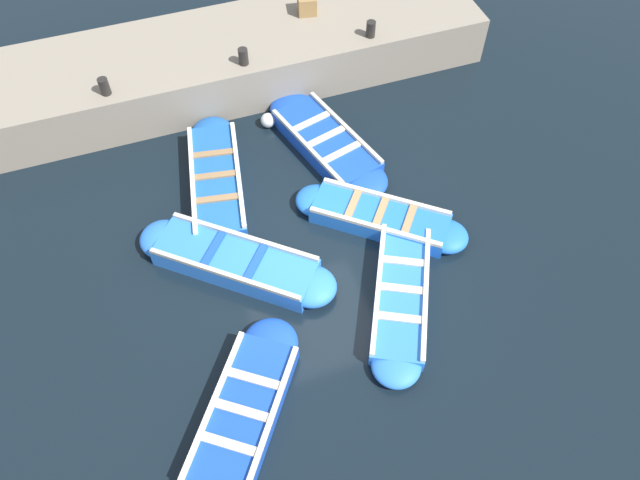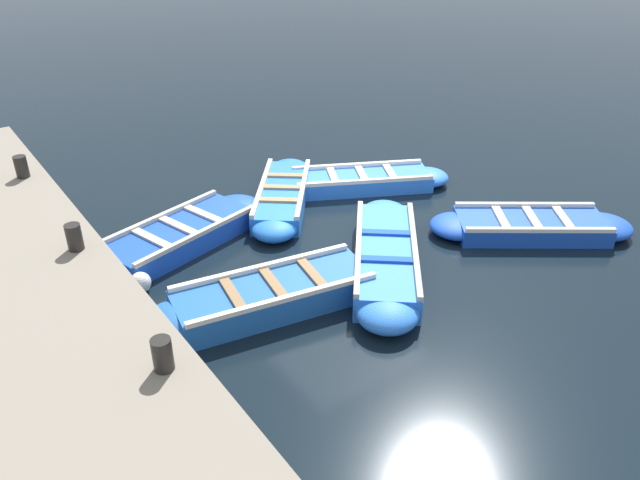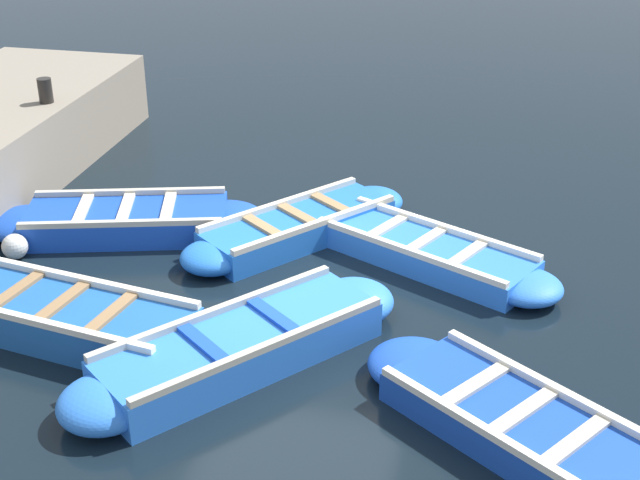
# 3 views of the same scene
# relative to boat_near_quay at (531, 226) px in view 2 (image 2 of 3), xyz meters

# --- Properties ---
(ground_plane) EXTENTS (120.00, 120.00, 0.00)m
(ground_plane) POSITION_rel_boat_near_quay_xyz_m (-2.56, 1.95, -0.15)
(ground_plane) COLOR black
(boat_near_quay) EXTENTS (3.29, 2.73, 0.36)m
(boat_near_quay) POSITION_rel_boat_near_quay_xyz_m (0.00, 0.00, 0.00)
(boat_near_quay) COLOR #1947B7
(boat_near_quay) RESTS_ON ground
(boat_outer_left) EXTENTS (3.05, 3.42, 0.45)m
(boat_outer_left) POSITION_rel_boat_near_quay_xyz_m (-2.70, 0.60, 0.04)
(boat_outer_left) COLOR blue
(boat_outer_left) RESTS_ON ground
(boat_alongside) EXTENTS (3.63, 1.86, 0.40)m
(boat_alongside) POSITION_rel_boat_near_quay_xyz_m (-4.97, 3.10, 0.02)
(boat_alongside) COLOR #1947B7
(boat_alongside) RESTS_ON ground
(boat_centre) EXTENTS (3.47, 2.30, 0.36)m
(boat_centre) POSITION_rel_boat_near_quay_xyz_m (-1.17, 3.10, -0.00)
(boat_centre) COLOR blue
(boat_centre) RESTS_ON ground
(boat_mid_row) EXTENTS (2.68, 3.07, 0.39)m
(boat_mid_row) POSITION_rel_boat_near_quay_xyz_m (-2.80, 3.39, 0.02)
(boat_mid_row) COLOR blue
(boat_mid_row) RESTS_ON ground
(boat_bow_out) EXTENTS (3.77, 1.49, 0.45)m
(boat_bow_out) POSITION_rel_boat_near_quay_xyz_m (-4.63, 0.72, 0.04)
(boat_bow_out) COLOR #1E59AD
(boat_bow_out) RESTS_ON ground
(quay_wall) EXTENTS (2.57, 10.98, 1.09)m
(quay_wall) POSITION_rel_boat_near_quay_xyz_m (-7.74, 1.95, 0.40)
(quay_wall) COLOR gray
(quay_wall) RESTS_ON ground
(bollard_north) EXTENTS (0.20, 0.20, 0.35)m
(bollard_north) POSITION_rel_boat_near_quay_xyz_m (-6.81, -0.84, 1.12)
(bollard_north) COLOR black
(bollard_north) RESTS_ON quay_wall
(bollard_mid_north) EXTENTS (0.20, 0.20, 0.35)m
(bollard_mid_north) POSITION_rel_boat_near_quay_xyz_m (-6.81, 1.95, 1.12)
(bollard_mid_north) COLOR black
(bollard_mid_north) RESTS_ON quay_wall
(bollard_mid_south) EXTENTS (0.20, 0.20, 0.35)m
(bollard_mid_south) POSITION_rel_boat_near_quay_xyz_m (-6.81, 4.74, 1.12)
(bollard_mid_south) COLOR black
(bollard_mid_south) RESTS_ON quay_wall
(buoy_orange_near) EXTENTS (0.31, 0.31, 0.31)m
(buoy_orange_near) POSITION_rel_boat_near_quay_xyz_m (-6.01, 2.16, 0.01)
(buoy_orange_near) COLOR silver
(buoy_orange_near) RESTS_ON ground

